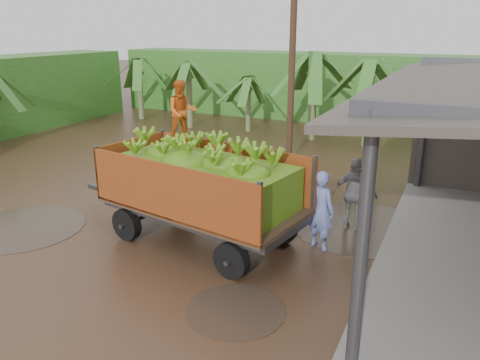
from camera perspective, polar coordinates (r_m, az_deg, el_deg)
name	(u,v)px	position (r m, az deg, el deg)	size (l,w,h in m)	color
ground	(184,223)	(12.60, -6.88, -5.21)	(100.00, 100.00, 0.00)	black
hedge_north	(303,85)	(27.20, 7.70, 11.36)	(22.00, 3.00, 3.60)	#2D661E
banana_trailer	(202,185)	(11.02, -4.68, -0.56)	(6.78, 3.11, 3.76)	#BC4E1A
man_blue	(321,210)	(10.98, 9.84, -3.63)	(0.69, 0.45, 1.90)	#6A77C1
man_grey	(354,194)	(12.18, 13.78, -1.68)	(1.11, 0.46, 1.90)	gray
utility_pole	(292,57)	(17.40, 6.38, 14.63)	(1.20, 0.24, 7.73)	#47301E
banana_plants	(236,105)	(19.98, -0.47, 9.11)	(23.67, 17.40, 4.03)	#2D661E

